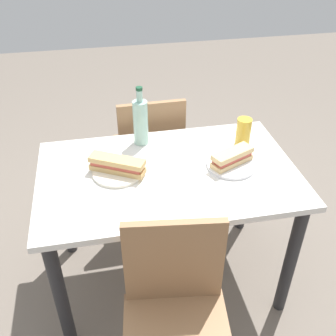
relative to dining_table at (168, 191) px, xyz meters
name	(u,v)px	position (x,y,z in m)	size (l,w,h in m)	color
ground_plane	(168,275)	(0.00, 0.00, -0.62)	(8.00, 8.00, 0.00)	#6B6056
dining_table	(168,191)	(0.00, 0.00, 0.00)	(1.19, 0.74, 0.73)	silver
chair_far	(151,150)	(0.00, 0.56, -0.12)	(0.41, 0.41, 0.86)	#936B47
chair_near	(176,311)	(-0.08, -0.56, -0.12)	(0.45, 0.45, 0.86)	#936B47
plate_near	(118,172)	(-0.23, 0.03, 0.12)	(0.23, 0.23, 0.01)	silver
baguette_sandwich_near	(117,165)	(-0.23, 0.03, 0.17)	(0.26, 0.18, 0.07)	tan
knife_near	(120,164)	(-0.21, 0.08, 0.14)	(0.17, 0.08, 0.01)	silver
plate_far	(231,165)	(0.30, -0.01, 0.12)	(0.23, 0.23, 0.01)	white
baguette_sandwich_far	(232,157)	(0.30, -0.01, 0.17)	(0.22, 0.15, 0.07)	#DBB77A
knife_far	(222,159)	(0.27, 0.03, 0.14)	(0.16, 0.11, 0.01)	silver
water_bottle	(141,121)	(-0.08, 0.27, 0.24)	(0.07, 0.07, 0.30)	#99C6B7
beer_glass	(243,132)	(0.41, 0.16, 0.19)	(0.07, 0.07, 0.15)	gold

